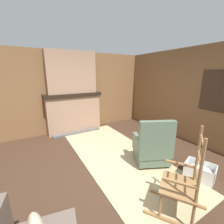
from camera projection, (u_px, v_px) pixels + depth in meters
ground_plane at (111, 169)px, 3.08m from camera, size 14.00×14.00×0.00m
wood_panel_wall_left at (71, 92)px, 4.98m from camera, size 0.06×5.84×2.61m
wood_panel_wall_back at (196, 96)px, 4.04m from camera, size 5.84×0.09×2.61m
fireplace_hearth at (74, 113)px, 4.97m from camera, size 0.55×1.82×1.30m
chimney_breast at (71, 72)px, 4.65m from camera, size 0.30×1.51×1.29m
area_rug at (117, 155)px, 3.61m from camera, size 3.94×1.63×0.01m
armchair at (152, 148)px, 3.17m from camera, size 0.84×0.89×1.04m
rocking_chair at (182, 187)px, 2.01m from camera, size 0.93×0.84×1.25m
firewood_stack at (149, 130)px, 4.94m from camera, size 0.40×0.38×0.23m
laundry_basket at (200, 171)px, 2.79m from camera, size 0.58×0.49×0.29m
oil_lamp_vase at (64, 91)px, 4.69m from camera, size 0.11×0.11×0.26m
storage_case at (79, 91)px, 4.93m from camera, size 0.15×0.25×0.13m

